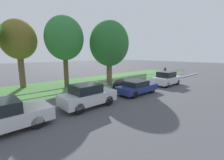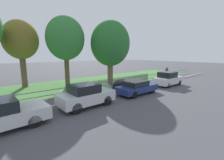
{
  "view_description": "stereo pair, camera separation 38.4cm",
  "coord_description": "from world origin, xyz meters",
  "px_view_note": "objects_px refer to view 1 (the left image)",
  "views": [
    {
      "loc": [
        -11.43,
        -9.41,
        3.49
      ],
      "look_at": [
        -2.2,
        0.83,
        1.1
      ],
      "focal_mm": 24.0,
      "sensor_mm": 36.0,
      "label": 1
    },
    {
      "loc": [
        -11.14,
        -9.66,
        3.49
      ],
      "look_at": [
        -2.2,
        0.83,
        1.1
      ],
      "focal_mm": 24.0,
      "sensor_mm": 36.0,
      "label": 2
    }
  ],
  "objects_px": {
    "pedestrian_near_fence": "(165,73)",
    "tree_behind_motorcycle": "(19,40)",
    "parked_car_black_saloon": "(88,95)",
    "covered_motorcycle": "(120,83)",
    "tree_mid_park": "(64,39)",
    "parked_car_navy_estate": "(137,87)",
    "parked_car_red_compact": "(167,79)",
    "tree_far_left": "(109,44)"
  },
  "relations": [
    {
      "from": "tree_behind_motorcycle",
      "to": "pedestrian_near_fence",
      "type": "height_order",
      "value": "tree_behind_motorcycle"
    },
    {
      "from": "tree_behind_motorcycle",
      "to": "tree_far_left",
      "type": "height_order",
      "value": "tree_far_left"
    },
    {
      "from": "parked_car_black_saloon",
      "to": "parked_car_navy_estate",
      "type": "xyz_separation_m",
      "value": [
        5.04,
        -0.11,
        -0.15
      ]
    },
    {
      "from": "parked_car_black_saloon",
      "to": "tree_mid_park",
      "type": "xyz_separation_m",
      "value": [
        1.81,
        6.98,
        4.31
      ]
    },
    {
      "from": "covered_motorcycle",
      "to": "tree_far_left",
      "type": "distance_m",
      "value": 5.38
    },
    {
      "from": "parked_car_navy_estate",
      "to": "pedestrian_near_fence",
      "type": "relative_size",
      "value": 2.18
    },
    {
      "from": "covered_motorcycle",
      "to": "tree_mid_park",
      "type": "bearing_deg",
      "value": 120.42
    },
    {
      "from": "parked_car_navy_estate",
      "to": "tree_far_left",
      "type": "distance_m",
      "value": 6.94
    },
    {
      "from": "parked_car_navy_estate",
      "to": "covered_motorcycle",
      "type": "relative_size",
      "value": 2.05
    },
    {
      "from": "tree_mid_park",
      "to": "parked_car_navy_estate",
      "type": "bearing_deg",
      "value": -65.48
    },
    {
      "from": "parked_car_black_saloon",
      "to": "tree_behind_motorcycle",
      "type": "xyz_separation_m",
      "value": [
        -1.85,
        9.62,
        4.09
      ]
    },
    {
      "from": "parked_car_black_saloon",
      "to": "tree_far_left",
      "type": "bearing_deg",
      "value": 38.34
    },
    {
      "from": "pedestrian_near_fence",
      "to": "tree_behind_motorcycle",
      "type": "bearing_deg",
      "value": -47.46
    },
    {
      "from": "parked_car_red_compact",
      "to": "covered_motorcycle",
      "type": "bearing_deg",
      "value": 159.21
    },
    {
      "from": "tree_mid_park",
      "to": "tree_far_left",
      "type": "relative_size",
      "value": 1.01
    },
    {
      "from": "parked_car_red_compact",
      "to": "tree_far_left",
      "type": "distance_m",
      "value": 7.7
    },
    {
      "from": "parked_car_black_saloon",
      "to": "pedestrian_near_fence",
      "type": "relative_size",
      "value": 2.04
    },
    {
      "from": "tree_behind_motorcycle",
      "to": "covered_motorcycle",
      "type": "bearing_deg",
      "value": -47.11
    },
    {
      "from": "parked_car_red_compact",
      "to": "covered_motorcycle",
      "type": "distance_m",
      "value": 5.77
    },
    {
      "from": "covered_motorcycle",
      "to": "tree_far_left",
      "type": "bearing_deg",
      "value": 62.64
    },
    {
      "from": "covered_motorcycle",
      "to": "tree_behind_motorcycle",
      "type": "distance_m",
      "value": 11.11
    },
    {
      "from": "parked_car_red_compact",
      "to": "pedestrian_near_fence",
      "type": "xyz_separation_m",
      "value": [
        2.8,
        1.77,
        0.27
      ]
    },
    {
      "from": "covered_motorcycle",
      "to": "tree_behind_motorcycle",
      "type": "relative_size",
      "value": 0.28
    },
    {
      "from": "covered_motorcycle",
      "to": "pedestrian_near_fence",
      "type": "height_order",
      "value": "pedestrian_near_fence"
    },
    {
      "from": "parked_car_black_saloon",
      "to": "pedestrian_near_fence",
      "type": "height_order",
      "value": "pedestrian_near_fence"
    },
    {
      "from": "tree_mid_park",
      "to": "tree_far_left",
      "type": "bearing_deg",
      "value": -19.17
    },
    {
      "from": "parked_car_navy_estate",
      "to": "tree_far_left",
      "type": "xyz_separation_m",
      "value": [
        1.5,
        5.44,
        4.04
      ]
    },
    {
      "from": "pedestrian_near_fence",
      "to": "parked_car_black_saloon",
      "type": "bearing_deg",
      "value": -12.51
    },
    {
      "from": "parked_car_red_compact",
      "to": "tree_far_left",
      "type": "bearing_deg",
      "value": 127.11
    },
    {
      "from": "parked_car_black_saloon",
      "to": "tree_behind_motorcycle",
      "type": "bearing_deg",
      "value": 100.04
    },
    {
      "from": "parked_car_red_compact",
      "to": "tree_far_left",
      "type": "relative_size",
      "value": 0.51
    },
    {
      "from": "parked_car_navy_estate",
      "to": "tree_behind_motorcycle",
      "type": "relative_size",
      "value": 0.58
    },
    {
      "from": "parked_car_red_compact",
      "to": "tree_mid_park",
      "type": "xyz_separation_m",
      "value": [
        -8.71,
        6.96,
        4.32
      ]
    },
    {
      "from": "covered_motorcycle",
      "to": "pedestrian_near_fence",
      "type": "distance_m",
      "value": 8.2
    },
    {
      "from": "pedestrian_near_fence",
      "to": "parked_car_red_compact",
      "type": "bearing_deg",
      "value": 12.14
    },
    {
      "from": "parked_car_navy_estate",
      "to": "parked_car_red_compact",
      "type": "relative_size",
      "value": 1.06
    },
    {
      "from": "parked_car_navy_estate",
      "to": "parked_car_red_compact",
      "type": "height_order",
      "value": "parked_car_red_compact"
    },
    {
      "from": "parked_car_black_saloon",
      "to": "tree_behind_motorcycle",
      "type": "distance_m",
      "value": 10.61
    },
    {
      "from": "covered_motorcycle",
      "to": "tree_mid_park",
      "type": "distance_m",
      "value": 7.41
    },
    {
      "from": "tree_far_left",
      "to": "tree_mid_park",
      "type": "bearing_deg",
      "value": 160.83
    },
    {
      "from": "parked_car_black_saloon",
      "to": "covered_motorcycle",
      "type": "distance_m",
      "value": 5.55
    },
    {
      "from": "parked_car_navy_estate",
      "to": "pedestrian_near_fence",
      "type": "xyz_separation_m",
      "value": [
        8.27,
        1.9,
        0.41
      ]
    }
  ]
}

